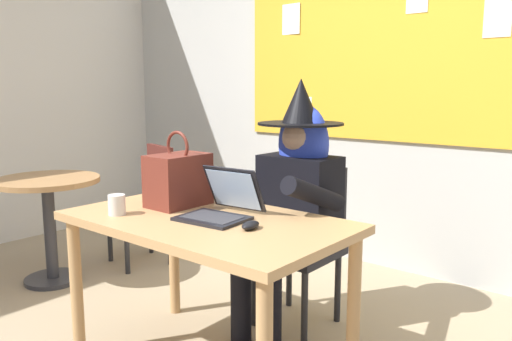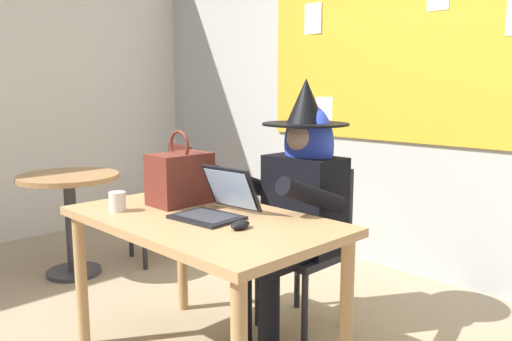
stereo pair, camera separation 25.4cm
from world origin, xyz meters
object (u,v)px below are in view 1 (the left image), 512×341
object	(u,v)px
chair_at_desk	(305,236)
coffee_mug	(117,205)
computer_mouse	(250,225)
side_table_round	(48,206)
chair_spare_by_window	(148,198)
desk_main	(207,238)
person_costumed	(293,191)
laptop	(221,207)
handbag	(178,179)

from	to	relation	value
chair_at_desk	coffee_mug	distance (m)	1.09
chair_at_desk	computer_mouse	bearing A→B (deg)	16.70
chair_at_desk	side_table_round	xyz separation A→B (m)	(-1.67, -0.64, 0.04)
chair_at_desk	chair_spare_by_window	distance (m)	1.49
chair_at_desk	chair_spare_by_window	size ratio (longest dim) A/B	1.00
computer_mouse	desk_main	bearing A→B (deg)	167.30
chair_at_desk	person_costumed	distance (m)	0.30
desk_main	laptop	size ratio (longest dim) A/B	3.67
person_costumed	handbag	xyz separation A→B (m)	(-0.33, -0.53, 0.10)
laptop	computer_mouse	bearing A→B (deg)	-21.25
desk_main	chair_at_desk	size ratio (longest dim) A/B	1.47
computer_mouse	person_costumed	bearing A→B (deg)	100.89
handbag	chair_spare_by_window	xyz separation A→B (m)	(-1.17, 0.72, -0.38)
side_table_round	chair_spare_by_window	distance (m)	0.73
person_costumed	coffee_mug	distance (m)	0.94
side_table_round	chair_at_desk	bearing A→B (deg)	20.97
chair_at_desk	desk_main	bearing A→B (deg)	-4.00
coffee_mug	person_costumed	bearing A→B (deg)	64.47
coffee_mug	side_table_round	distance (m)	1.33
desk_main	person_costumed	size ratio (longest dim) A/B	0.95
side_table_round	chair_spare_by_window	xyz separation A→B (m)	(0.18, 0.71, -0.04)
desk_main	chair_at_desk	world-z (taller)	chair_at_desk
person_costumed	chair_spare_by_window	distance (m)	1.53
laptop	coffee_mug	distance (m)	0.49
laptop	person_costumed	bearing A→B (deg)	84.79
handbag	coffee_mug	xyz separation A→B (m)	(-0.08, -0.31, -0.09)
handbag	coffee_mug	distance (m)	0.33
desk_main	handbag	xyz separation A→B (m)	(-0.28, 0.09, 0.23)
chair_at_desk	side_table_round	bearing A→B (deg)	-69.70
desk_main	handbag	world-z (taller)	handbag
coffee_mug	desk_main	bearing A→B (deg)	32.29
person_costumed	computer_mouse	bearing A→B (deg)	20.62
handbag	chair_spare_by_window	distance (m)	1.42
coffee_mug	laptop	bearing A→B (deg)	34.62
laptop	desk_main	bearing A→B (deg)	-135.94
desk_main	coffee_mug	world-z (taller)	coffee_mug
person_costumed	coffee_mug	size ratio (longest dim) A/B	14.52
laptop	computer_mouse	xyz separation A→B (m)	(0.23, -0.07, -0.03)
coffee_mug	chair_spare_by_window	size ratio (longest dim) A/B	0.11
chair_at_desk	handbag	bearing A→B (deg)	-27.14
laptop	handbag	bearing A→B (deg)	168.64
desk_main	chair_spare_by_window	distance (m)	1.67
desk_main	computer_mouse	distance (m)	0.30
side_table_round	laptop	bearing A→B (deg)	-1.68
person_costumed	coffee_mug	bearing A→B (deg)	-25.33
person_costumed	side_table_round	size ratio (longest dim) A/B	1.89
desk_main	chair_at_desk	bearing A→B (deg)	86.68
laptop	chair_spare_by_window	xyz separation A→B (m)	(-1.49, 0.75, -0.29)
handbag	coffee_mug	world-z (taller)	handbag
laptop	coffee_mug	bearing A→B (deg)	-150.66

